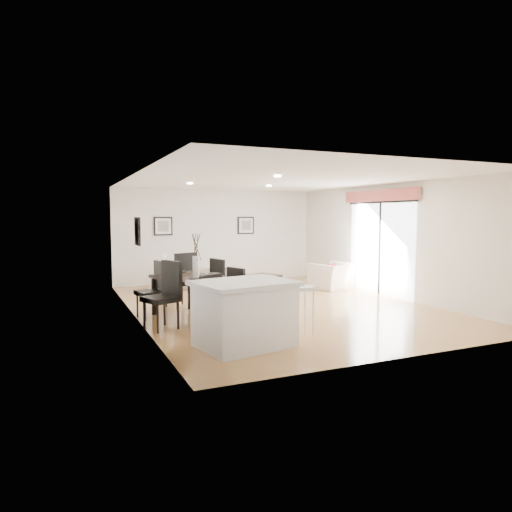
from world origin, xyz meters
name	(u,v)px	position (x,y,z in m)	size (l,w,h in m)	color
ground	(277,305)	(0.00, 0.00, 0.00)	(8.00, 8.00, 0.00)	tan
wall_back	(217,236)	(0.00, 4.00, 1.35)	(6.00, 0.04, 2.70)	white
wall_front	(409,259)	(0.00, -4.00, 1.35)	(6.00, 0.04, 2.70)	white
wall_left	(134,247)	(-3.00, 0.00, 1.35)	(0.04, 8.00, 2.70)	white
wall_right	(389,240)	(3.00, 0.00, 1.35)	(0.04, 8.00, 2.70)	white
ceiling	(278,180)	(0.00, 0.00, 2.70)	(6.00, 8.00, 0.02)	white
sofa	(210,277)	(-0.58, 2.93, 0.28)	(1.93, 0.75, 0.56)	gray
armchair	(333,276)	(2.34, 1.41, 0.34)	(1.06, 0.93, 0.69)	silver
courtyard_plant_a	(472,277)	(5.90, 0.09, 0.30)	(0.54, 0.47, 0.60)	#38632A
courtyard_plant_b	(443,270)	(5.90, 1.09, 0.36)	(0.41, 0.41, 0.72)	#38632A
dining_table	(196,282)	(-1.98, -0.61, 0.71)	(1.48, 2.10, 0.79)	black
dining_chair_wnear	(166,291)	(-2.65, -1.05, 0.65)	(0.68, 0.68, 1.16)	black
dining_chair_wfar	(155,286)	(-2.65, -0.11, 0.60)	(0.58, 0.58, 1.07)	black
dining_chair_enear	(240,291)	(-1.30, -1.12, 0.56)	(0.58, 0.58, 1.01)	black
dining_chair_efar	(222,282)	(-1.31, -0.15, 0.60)	(0.58, 0.58, 1.08)	black
dining_chair_head	(215,301)	(-2.01, -1.80, 0.55)	(0.57, 0.57, 0.98)	black
dining_chair_foot	(182,277)	(-1.94, 0.57, 0.65)	(0.68, 0.68, 1.17)	black
vase	(196,258)	(-1.98, -0.61, 1.16)	(0.89, 1.46, 0.82)	white
coffee_table	(258,284)	(0.25, 1.59, 0.22)	(1.12, 0.67, 0.45)	black
side_table	(164,280)	(-1.83, 2.91, 0.29)	(0.44, 0.44, 0.58)	black
table_lamp	(164,259)	(-1.83, 2.91, 0.83)	(0.20, 0.20, 0.38)	white
cushion	(332,269)	(2.24, 1.32, 0.54)	(0.29, 0.09, 0.29)	#A81524
kitchen_island	(245,313)	(-1.83, -2.62, 0.50)	(1.56, 1.30, 0.98)	white
bar_stool	(302,294)	(-0.86, -2.62, 0.72)	(0.38, 0.38, 0.84)	white
framed_print_back_left	(163,226)	(-1.60, 3.97, 1.65)	(0.52, 0.04, 0.52)	black
framed_print_back_right	(246,225)	(0.90, 3.97, 1.65)	(0.52, 0.04, 0.52)	black
framed_print_left_wall	(137,231)	(-2.97, -0.20, 1.65)	(0.04, 0.52, 0.52)	black
sliding_door	(380,227)	(2.96, 0.30, 1.66)	(0.12, 2.70, 2.57)	white
courtyard	(457,251)	(6.16, 0.87, 0.92)	(6.00, 6.00, 2.00)	gray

